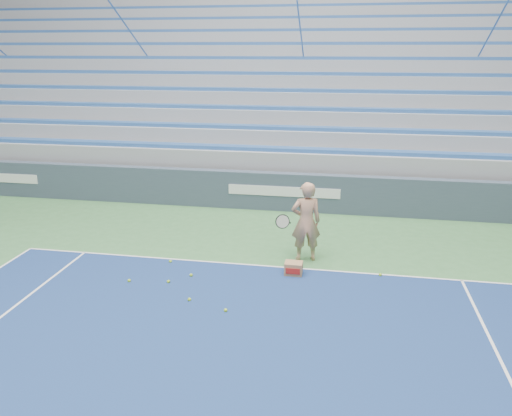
# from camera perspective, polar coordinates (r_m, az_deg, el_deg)

# --- Properties ---
(sponsor_barrier) EXTENTS (30.00, 0.32, 1.10)m
(sponsor_barrier) POSITION_cam_1_polar(r_m,az_deg,el_deg) (14.37, 3.26, 1.87)
(sponsor_barrier) COLOR #384556
(sponsor_barrier) RESTS_ON ground
(bleachers) EXTENTS (31.00, 9.15, 7.30)m
(bleachers) POSITION_cam_1_polar(r_m,az_deg,el_deg) (19.63, 5.41, 11.49)
(bleachers) COLOR #92959A
(bleachers) RESTS_ON ground
(tennis_player) EXTENTS (0.97, 0.90, 1.78)m
(tennis_player) POSITION_cam_1_polar(r_m,az_deg,el_deg) (10.89, 5.71, -1.56)
(tennis_player) COLOR tan
(tennis_player) RESTS_ON ground
(ball_box) EXTENTS (0.37, 0.29, 0.27)m
(ball_box) POSITION_cam_1_polar(r_m,az_deg,el_deg) (10.42, 4.31, -6.91)
(ball_box) COLOR #A0744D
(ball_box) RESTS_ON ground
(tennis_ball_0) EXTENTS (0.07, 0.07, 0.07)m
(tennis_ball_0) POSITION_cam_1_polar(r_m,az_deg,el_deg) (10.43, -14.29, -8.05)
(tennis_ball_0) COLOR #A3D22A
(tennis_ball_0) RESTS_ON ground
(tennis_ball_1) EXTENTS (0.07, 0.07, 0.07)m
(tennis_ball_1) POSITION_cam_1_polar(r_m,az_deg,el_deg) (10.68, 14.02, -7.41)
(tennis_ball_1) COLOR #A3D22A
(tennis_ball_1) RESTS_ON ground
(tennis_ball_2) EXTENTS (0.07, 0.07, 0.07)m
(tennis_ball_2) POSITION_cam_1_polar(r_m,az_deg,el_deg) (11.14, -9.76, -6.02)
(tennis_ball_2) COLOR #A3D22A
(tennis_ball_2) RESTS_ON ground
(tennis_ball_3) EXTENTS (0.07, 0.07, 0.07)m
(tennis_ball_3) POSITION_cam_1_polar(r_m,az_deg,el_deg) (10.43, -7.43, -7.63)
(tennis_ball_3) COLOR #A3D22A
(tennis_ball_3) RESTS_ON ground
(tennis_ball_4) EXTENTS (0.07, 0.07, 0.07)m
(tennis_ball_4) POSITION_cam_1_polar(r_m,az_deg,el_deg) (9.08, -3.49, -11.59)
(tennis_ball_4) COLOR #A3D22A
(tennis_ball_4) RESTS_ON ground
(tennis_ball_5) EXTENTS (0.07, 0.07, 0.07)m
(tennis_ball_5) POSITION_cam_1_polar(r_m,az_deg,el_deg) (10.23, -9.97, -8.28)
(tennis_ball_5) COLOR #A3D22A
(tennis_ball_5) RESTS_ON ground
(tennis_ball_6) EXTENTS (0.07, 0.07, 0.07)m
(tennis_ball_6) POSITION_cam_1_polar(r_m,az_deg,el_deg) (9.50, -7.63, -10.32)
(tennis_ball_6) COLOR #A3D22A
(tennis_ball_6) RESTS_ON ground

